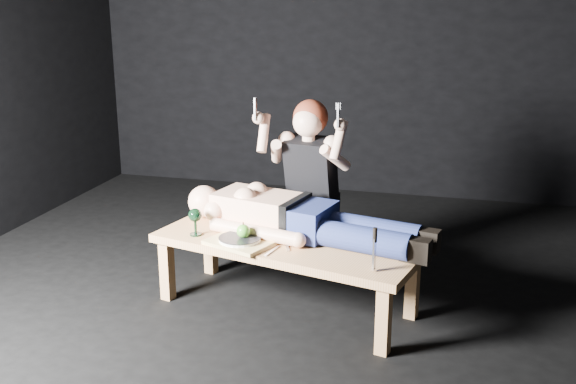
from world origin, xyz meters
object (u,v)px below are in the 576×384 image
object	(u,v)px
goblet	(195,222)
kneeling_woman	(315,186)
lying_man	(304,214)
serving_tray	(240,242)
table	(286,275)
carving_knife	(374,250)

from	to	relation	value
goblet	kneeling_woman	bearing A→B (deg)	44.24
lying_man	serving_tray	xyz separation A→B (m)	(-0.34, -0.25, -0.13)
table	kneeling_woman	world-z (taller)	kneeling_woman
lying_man	serving_tray	size ratio (longest dim) A/B	4.58
table	goblet	xyz separation A→B (m)	(-0.58, -0.04, 0.31)
kneeling_woman	lying_man	bearing A→B (deg)	-76.32
kneeling_woman	serving_tray	bearing A→B (deg)	-104.05
goblet	carving_knife	size ratio (longest dim) A/B	0.70
carving_knife	goblet	bearing A→B (deg)	179.58
kneeling_woman	serving_tray	world-z (taller)	kneeling_woman
serving_tray	carving_knife	size ratio (longest dim) A/B	1.51
lying_man	kneeling_woman	size ratio (longest dim) A/B	1.35
goblet	carving_knife	distance (m)	1.20
table	kneeling_woman	distance (m)	0.71
goblet	lying_man	bearing A→B (deg)	14.14
serving_tray	lying_man	bearing A→B (deg)	36.02
table	lying_man	distance (m)	0.39
serving_tray	goblet	world-z (taller)	goblet
lying_man	serving_tray	bearing A→B (deg)	-130.44
goblet	serving_tray	bearing A→B (deg)	-14.29
table	kneeling_woman	xyz separation A→B (m)	(0.06, 0.57, 0.42)
table	kneeling_woman	bearing A→B (deg)	97.94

